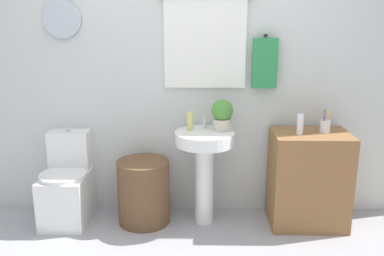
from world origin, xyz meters
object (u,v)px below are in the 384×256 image
Objects in this scene: pedestal_sink at (205,157)px; soap_bottle at (190,121)px; toilet at (68,187)px; toothbrush_cup at (325,126)px; laundry_hamper at (144,192)px; potted_plant at (222,114)px; lotion_bottle at (300,124)px; wooden_cabinet at (308,179)px.

pedestal_sink is 0.31m from soap_bottle.
toilet is 2.17m from toothbrush_cup.
toothbrush_cup is (1.46, 0.02, 0.57)m from laundry_hamper.
laundry_hamper is 2.12× the size of potted_plant.
soap_bottle reaches higher than laundry_hamper.
lotion_bottle is 0.87× the size of toothbrush_cup.
potted_plant is (0.26, 0.01, 0.06)m from soap_bottle.
laundry_hamper is 0.92m from potted_plant.
soap_bottle is 0.83× the size of toothbrush_cup.
wooden_cabinet is at bearing -4.83° from potted_plant.
soap_bottle is 0.95× the size of lotion_bottle.
pedestal_sink is at bearing 180.00° from wooden_cabinet.
pedestal_sink is 5.11× the size of soap_bottle.
potted_plant is 0.61m from lotion_bottle.
lotion_bottle is (-0.11, -0.04, 0.47)m from wooden_cabinet.
pedestal_sink is 4.86× the size of lotion_bottle.
pedestal_sink is 1.00× the size of wooden_cabinet.
toothbrush_cup reaches higher than pedestal_sink.
soap_bottle is 0.61× the size of potted_plant.
wooden_cabinet is 3.09× the size of potted_plant.
pedestal_sink reaches higher than toilet.
toilet is 4.71× the size of lotion_bottle.
pedestal_sink is (1.15, -0.03, 0.29)m from toilet.
pedestal_sink is at bearing -1.57° from toilet.
soap_bottle is at bearing 177.05° from wooden_cabinet.
laundry_hamper is 0.71m from soap_bottle.
wooden_cabinet is 0.46m from toothbrush_cup.
potted_plant reaches higher than soap_bottle.
potted_plant is 1.37× the size of toothbrush_cup.
toothbrush_cup is at bearing -1.59° from soap_bottle.
lotion_bottle is at bearing -159.46° from wooden_cabinet.
toothbrush_cup is at bearing -2.79° from potted_plant.
potted_plant reaches higher than pedestal_sink.
lotion_bottle reaches higher than pedestal_sink.
lotion_bottle is at bearing -164.25° from toothbrush_cup.
lotion_bottle is at bearing -2.16° from toilet.
pedestal_sink is at bearing 0.00° from laundry_hamper.
laundry_hamper is 3.32× the size of lotion_bottle.
soap_bottle reaches higher than toilet.
soap_bottle is 1.08m from toothbrush_cup.
toilet is 1.42× the size of laundry_hamper.
laundry_hamper is at bearing -2.79° from toilet.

